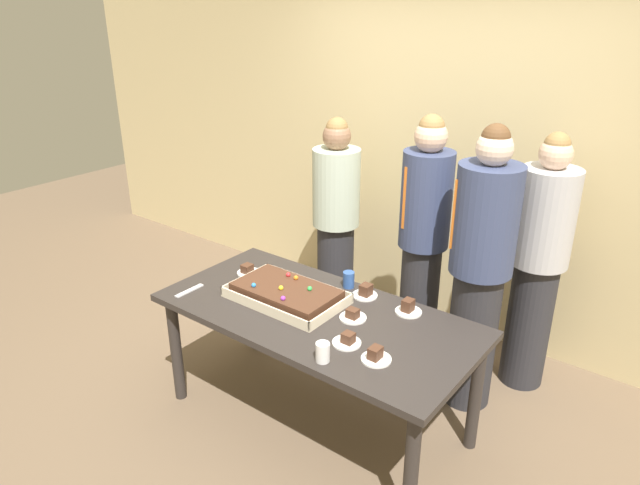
{
  "coord_description": "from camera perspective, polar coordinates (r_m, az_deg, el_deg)",
  "views": [
    {
      "loc": [
        1.74,
        -2.23,
        2.38
      ],
      "look_at": [
        -0.09,
        0.15,
        1.1
      ],
      "focal_mm": 32.43,
      "sensor_mm": 36.0,
      "label": 1
    }
  ],
  "objects": [
    {
      "name": "person_green_shirt_behind",
      "position": [
        4.36,
        1.57,
        2.15
      ],
      "size": [
        0.35,
        0.35,
        1.61
      ],
      "rotation": [
        0.0,
        0.0,
        -1.2
      ],
      "color": "#28282D",
      "rests_on": "ground_plane"
    },
    {
      "name": "drink_cup_nearest",
      "position": [
        2.83,
        0.27,
        -10.77
      ],
      "size": [
        0.07,
        0.07,
        0.1
      ],
      "primitive_type": "cylinder",
      "color": "white",
      "rests_on": "party_table"
    },
    {
      "name": "plated_slice_far_right",
      "position": [
        3.42,
        4.5,
        -4.92
      ],
      "size": [
        0.15,
        0.15,
        0.08
      ],
      "color": "white",
      "rests_on": "party_table"
    },
    {
      "name": "plated_slice_center_front",
      "position": [
        3.2,
        3.26,
        -7.23
      ],
      "size": [
        0.15,
        0.15,
        0.06
      ],
      "color": "white",
      "rests_on": "party_table"
    },
    {
      "name": "person_striped_tie_right",
      "position": [
        3.82,
        20.73,
        -1.86
      ],
      "size": [
        0.35,
        0.35,
        1.68
      ],
      "rotation": [
        0.0,
        0.0,
        -2.32
      ],
      "color": "#28282D",
      "rests_on": "ground_plane"
    },
    {
      "name": "interior_back_panel",
      "position": [
        4.3,
        13.09,
        10.63
      ],
      "size": [
        8.0,
        0.12,
        3.0
      ],
      "primitive_type": "cube",
      "color": "#CCB784",
      "rests_on": "ground_plane"
    },
    {
      "name": "plated_slice_center_back",
      "position": [
        2.87,
        5.52,
        -11.09
      ],
      "size": [
        0.15,
        0.15,
        0.07
      ],
      "color": "white",
      "rests_on": "party_table"
    },
    {
      "name": "person_serving_front",
      "position": [
        3.77,
        10.11,
        -0.14
      ],
      "size": [
        0.32,
        0.32,
        1.75
      ],
      "rotation": [
        0.0,
        0.0,
        -2.01
      ],
      "color": "#28282D",
      "rests_on": "ground_plane"
    },
    {
      "name": "plated_slice_near_right",
      "position": [
        2.98,
        2.71,
        -9.65
      ],
      "size": [
        0.15,
        0.15,
        0.06
      ],
      "color": "white",
      "rests_on": "party_table"
    },
    {
      "name": "sheet_cake",
      "position": [
        3.38,
        -3.35,
        -5.04
      ],
      "size": [
        0.67,
        0.41,
        0.11
      ],
      "color": "beige",
      "rests_on": "party_table"
    },
    {
      "name": "cake_server_utensil",
      "position": [
        3.57,
        -12.77,
        -4.66
      ],
      "size": [
        0.03,
        0.2,
        0.01
      ],
      "primitive_type": "cube",
      "color": "silver",
      "rests_on": "party_table"
    },
    {
      "name": "plated_slice_near_left",
      "position": [
        3.72,
        -7.11,
        -2.78
      ],
      "size": [
        0.15,
        0.15,
        0.06
      ],
      "color": "white",
      "rests_on": "party_table"
    },
    {
      "name": "plated_slice_far_left",
      "position": [
        3.28,
        8.7,
        -6.44
      ],
      "size": [
        0.15,
        0.15,
        0.08
      ],
      "color": "white",
      "rests_on": "party_table"
    },
    {
      "name": "person_far_right_suit",
      "position": [
        3.5,
        15.51,
        -2.62
      ],
      "size": [
        0.37,
        0.37,
        1.77
      ],
      "rotation": [
        0.0,
        0.0,
        -2.43
      ],
      "color": "#28282D",
      "rests_on": "ground_plane"
    },
    {
      "name": "party_table",
      "position": [
        3.31,
        -0.33,
        -8.18
      ],
      "size": [
        1.82,
        0.88,
        0.75
      ],
      "color": "#2D2826",
      "rests_on": "ground_plane"
    },
    {
      "name": "ground_plane",
      "position": [
        3.7,
        -0.3,
        -17.04
      ],
      "size": [
        12.0,
        12.0,
        0.0
      ],
      "primitive_type": "plane",
      "color": "brown"
    },
    {
      "name": "drink_cup_middle",
      "position": [
        3.51,
        2.84,
        -3.67
      ],
      "size": [
        0.07,
        0.07,
        0.1
      ],
      "primitive_type": "cylinder",
      "color": "#2D5199",
      "rests_on": "party_table"
    }
  ]
}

